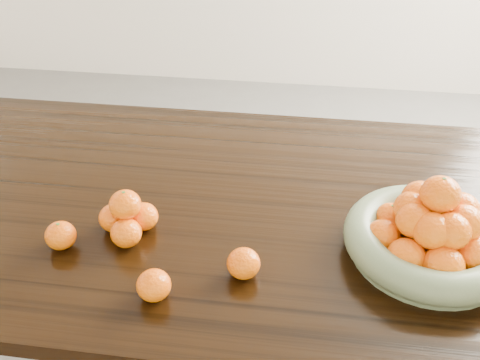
# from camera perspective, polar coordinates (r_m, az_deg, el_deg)

# --- Properties ---
(dining_table) EXTENTS (2.00, 1.00, 0.75)m
(dining_table) POSITION_cam_1_polar(r_m,az_deg,el_deg) (1.41, 1.73, -5.42)
(dining_table) COLOR black
(dining_table) RESTS_ON ground
(fruit_bowl) EXTENTS (0.37, 0.37, 0.20)m
(fruit_bowl) POSITION_cam_1_polar(r_m,az_deg,el_deg) (1.24, 19.82, -5.45)
(fruit_bowl) COLOR #6E7D5B
(fruit_bowl) RESTS_ON dining_table
(orange_pyramid) EXTENTS (0.14, 0.14, 0.12)m
(orange_pyramid) POSITION_cam_1_polar(r_m,az_deg,el_deg) (1.26, -11.94, -3.96)
(orange_pyramid) COLOR orange
(orange_pyramid) RESTS_ON dining_table
(loose_orange_0) EXTENTS (0.07, 0.07, 0.06)m
(loose_orange_0) POSITION_cam_1_polar(r_m,az_deg,el_deg) (1.27, -18.59, -5.63)
(loose_orange_0) COLOR orange
(loose_orange_0) RESTS_ON dining_table
(loose_orange_1) EXTENTS (0.07, 0.07, 0.07)m
(loose_orange_1) POSITION_cam_1_polar(r_m,az_deg,el_deg) (1.10, -9.17, -11.03)
(loose_orange_1) COLOR orange
(loose_orange_1) RESTS_ON dining_table
(loose_orange_2) EXTENTS (0.07, 0.07, 0.07)m
(loose_orange_2) POSITION_cam_1_polar(r_m,az_deg,el_deg) (1.13, 0.38, -8.88)
(loose_orange_2) COLOR orange
(loose_orange_2) RESTS_ON dining_table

